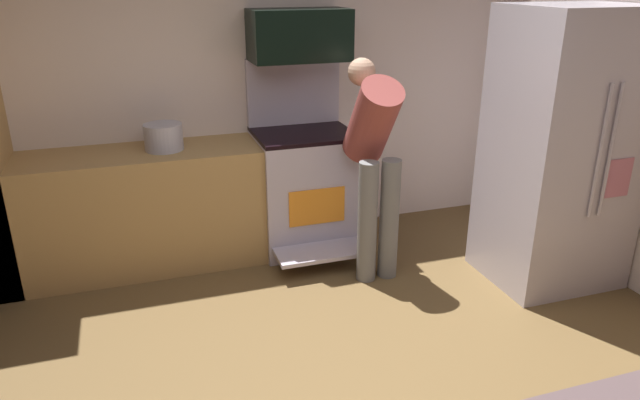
{
  "coord_description": "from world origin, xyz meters",
  "views": [
    {
      "loc": [
        -0.76,
        -2.25,
        2.1
      ],
      "look_at": [
        0.08,
        0.3,
        1.05
      ],
      "focal_mm": 32.65,
      "sensor_mm": 36.0,
      "label": 1
    }
  ],
  "objects": [
    {
      "name": "microwave",
      "position": [
        0.5,
        2.06,
        1.67
      ],
      "size": [
        0.74,
        0.38,
        0.38
      ],
      "primitive_type": "cube",
      "color": "black",
      "rests_on": "oven_range"
    },
    {
      "name": "stock_pot",
      "position": [
        -0.56,
        1.98,
        1.0
      ],
      "size": [
        0.28,
        0.28,
        0.19
      ],
      "primitive_type": "cylinder",
      "color": "#B4B3C4",
      "rests_on": "lower_cabinet_run"
    },
    {
      "name": "refrigerator",
      "position": [
        2.03,
        0.89,
        0.96
      ],
      "size": [
        0.87,
        0.77,
        1.92
      ],
      "color": "#BDB4C2",
      "rests_on": "ground"
    },
    {
      "name": "oven_range",
      "position": [
        0.5,
        1.97,
        0.51
      ],
      "size": [
        0.76,
        0.95,
        1.48
      ],
      "color": "#BAB2C7",
      "rests_on": "ground"
    },
    {
      "name": "wall_back",
      "position": [
        0.0,
        2.34,
        1.3
      ],
      "size": [
        5.2,
        0.12,
        2.6
      ],
      "primitive_type": "cube",
      "color": "silver",
      "rests_on": "ground"
    },
    {
      "name": "lower_cabinet_run",
      "position": [
        -0.9,
        1.98,
        0.45
      ],
      "size": [
        2.4,
        0.6,
        0.9
      ],
      "primitive_type": "cube",
      "color": "#AE864F",
      "rests_on": "ground"
    },
    {
      "name": "person_cook",
      "position": [
        0.83,
        1.36,
        0.91
      ],
      "size": [
        0.31,
        0.61,
        1.55
      ],
      "color": "slate",
      "rests_on": "ground"
    }
  ]
}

